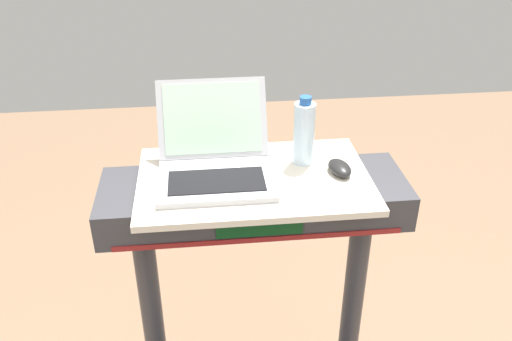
{
  "coord_description": "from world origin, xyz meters",
  "views": [
    {
      "loc": [
        -0.14,
        -0.65,
        1.97
      ],
      "look_at": [
        0.0,
        0.65,
        1.21
      ],
      "focal_mm": 38.35,
      "sensor_mm": 36.0,
      "label": 1
    }
  ],
  "objects": [
    {
      "name": "laptop",
      "position": [
        -0.11,
        0.73,
        1.21
      ],
      "size": [
        0.33,
        0.35,
        0.23
      ],
      "rotation": [
        0.0,
        0.0,
        0.02
      ],
      "color": "#B7B7BC",
      "rests_on": "desk_board"
    },
    {
      "name": "desk_board",
      "position": [
        0.0,
        0.7,
        1.15
      ],
      "size": [
        0.67,
        0.43,
        0.02
      ],
      "primitive_type": "cube",
      "color": "beige",
      "rests_on": "treadmill_base"
    },
    {
      "name": "computer_mouse",
      "position": [
        0.25,
        0.7,
        1.18
      ],
      "size": [
        0.08,
        0.11,
        0.03
      ],
      "primitive_type": "ellipsoid",
      "rotation": [
        0.0,
        0.0,
        0.17
      ],
      "color": "black",
      "rests_on": "desk_board"
    },
    {
      "name": "water_bottle",
      "position": [
        0.16,
        0.77,
        1.26
      ],
      "size": [
        0.06,
        0.06,
        0.21
      ],
      "color": "silver",
      "rests_on": "desk_board"
    }
  ]
}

